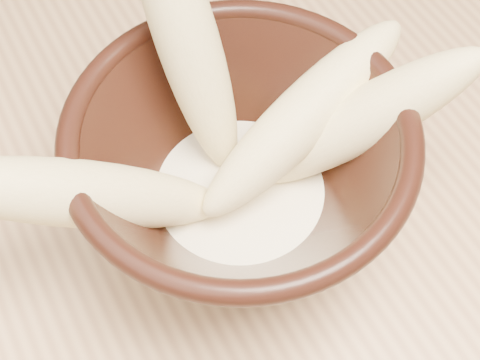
{
  "coord_description": "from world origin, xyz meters",
  "views": [
    {
      "loc": [
        -0.13,
        -0.35,
        1.19
      ],
      "look_at": [
        -0.02,
        -0.14,
        0.81
      ],
      "focal_mm": 50.0,
      "sensor_mm": 36.0,
      "label": 1
    }
  ],
  "objects": [
    {
      "name": "banana_left",
      "position": [
        -0.11,
        -0.13,
        0.85
      ],
      "size": [
        0.19,
        0.08,
        0.14
      ],
      "primitive_type": "ellipsoid",
      "rotation": [
        0.99,
        0.0,
        -1.77
      ],
      "color": "#DDC883",
      "rests_on": "bowl"
    },
    {
      "name": "banana_across",
      "position": [
        0.04,
        -0.13,
        0.84
      ],
      "size": [
        0.19,
        0.09,
        0.09
      ],
      "primitive_type": "ellipsoid",
      "rotation": [
        1.29,
        0.0,
        1.82
      ],
      "color": "#DDC883",
      "rests_on": "bowl"
    },
    {
      "name": "milk_puddle",
      "position": [
        -0.02,
        -0.14,
        0.79
      ],
      "size": [
        0.13,
        0.13,
        0.02
      ],
      "primitive_type": "cylinder",
      "color": "#FDF0CB",
      "rests_on": "bowl"
    },
    {
      "name": "table",
      "position": [
        0.0,
        0.0,
        0.67
      ],
      "size": [
        1.2,
        0.8,
        0.75
      ],
      "color": "tan",
      "rests_on": "ground"
    },
    {
      "name": "banana_upright",
      "position": [
        -0.02,
        -0.07,
        0.88
      ],
      "size": [
        0.05,
        0.14,
        0.19
      ],
      "primitive_type": "ellipsoid",
      "rotation": [
        0.51,
        0.0,
        3.19
      ],
      "color": "#DDC883",
      "rests_on": "bowl"
    },
    {
      "name": "banana_right",
      "position": [
        0.07,
        -0.16,
        0.84
      ],
      "size": [
        0.17,
        0.09,
        0.13
      ],
      "primitive_type": "ellipsoid",
      "rotation": [
        0.97,
        0.0,
        1.27
      ],
      "color": "#DDC883",
      "rests_on": "bowl"
    },
    {
      "name": "bowl",
      "position": [
        -0.02,
        -0.14,
        0.82
      ],
      "size": [
        0.22,
        0.22,
        0.12
      ],
      "rotation": [
        0.0,
        0.0,
        -0.12
      ],
      "color": "black",
      "rests_on": "table"
    }
  ]
}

